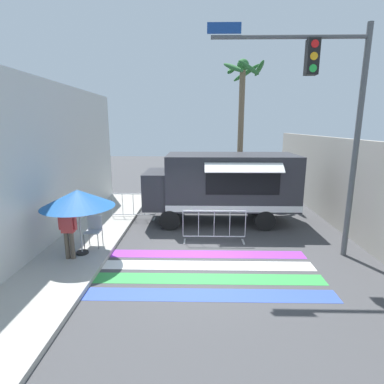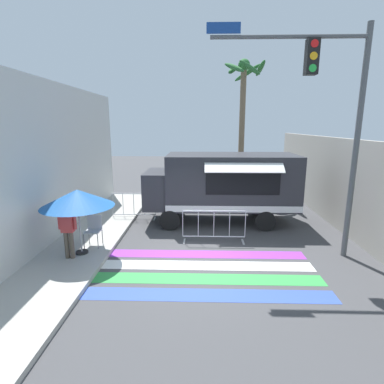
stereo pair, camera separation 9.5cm
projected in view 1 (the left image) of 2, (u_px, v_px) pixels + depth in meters
ground_plane at (200, 260)px, 8.80m from camera, size 60.00×60.00×0.00m
sidewalk_left at (34, 257)px, 8.89m from camera, size 4.40×16.00×0.13m
building_left_facade at (23, 171)px, 8.32m from camera, size 0.25×16.00×5.31m
concrete_wall_right at (342, 185)px, 11.25m from camera, size 0.20×16.00×3.42m
crosswalk_painted at (200, 272)px, 8.12m from camera, size 6.40×2.84×0.01m
food_truck at (219, 182)px, 12.03m from camera, size 5.98×2.76×2.77m
traffic_signal_pole at (331, 104)px, 8.24m from camera, size 4.34×0.29×6.53m
patio_umbrella at (78, 198)px, 8.61m from camera, size 2.09×2.09×1.96m
folding_chair at (94, 228)px, 9.49m from camera, size 0.46×0.46×0.96m
vendor_person at (68, 227)px, 8.45m from camera, size 0.53×0.22×1.70m
barricade_front at (214, 226)px, 10.08m from camera, size 2.12×0.44×1.12m
barricade_side at (133, 207)px, 12.56m from camera, size 1.84×0.44×1.12m
palm_tree at (242, 102)px, 15.64m from camera, size 2.13×2.20×7.19m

